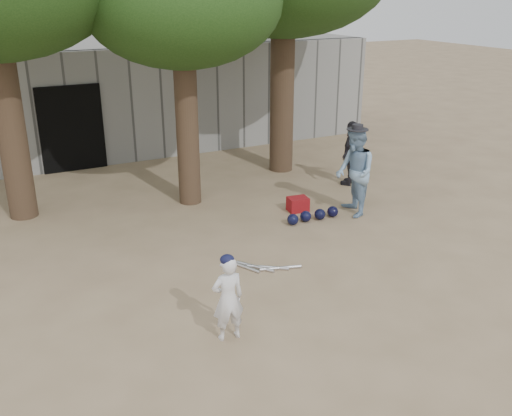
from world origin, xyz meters
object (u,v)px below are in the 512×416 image
boy_player (228,299)px  spectator_dark (351,153)px  red_bag (298,204)px  spectator_blue (355,172)px

boy_player → spectator_dark: (5.35, 4.60, 0.17)m
spectator_dark → red_bag: size_ratio=3.70×
spectator_blue → red_bag: 1.39m
boy_player → spectator_dark: spectator_dark is taller
spectator_dark → red_bag: bearing=-6.4°
boy_player → spectator_dark: bearing=-136.0°
spectator_dark → spectator_blue: bearing=24.2°
boy_player → red_bag: boy_player is taller
boy_player → spectator_blue: (4.22, 2.94, 0.32)m
boy_player → spectator_dark: 7.06m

